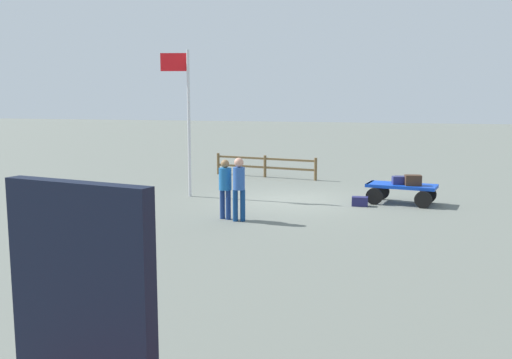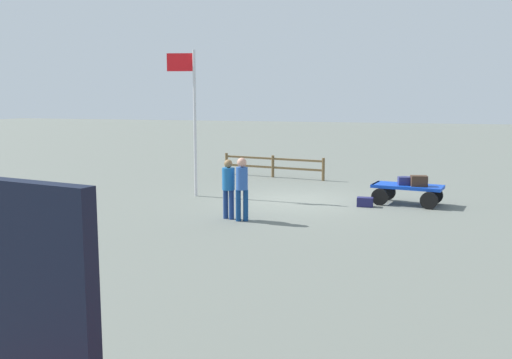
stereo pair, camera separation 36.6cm
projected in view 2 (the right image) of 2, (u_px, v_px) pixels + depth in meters
name	position (u px, v px, depth m)	size (l,w,h in m)	color
ground_plane	(298.00, 201.00, 18.75)	(120.00, 120.00, 0.00)	slate
luggage_cart	(407.00, 190.00, 18.04)	(2.26, 1.43, 0.63)	#103DBC
suitcase_dark	(408.00, 181.00, 17.96)	(0.66, 0.42, 0.25)	navy
suitcase_maroon	(419.00, 181.00, 17.71)	(0.54, 0.42, 0.33)	#3E2A1E
suitcase_olive	(410.00, 181.00, 18.02)	(0.59, 0.37, 0.25)	#17184F
suitcase_navy	(365.00, 202.00, 17.71)	(0.50, 0.32, 0.29)	navy
worker_lead	(228.00, 184.00, 15.80)	(0.43, 0.43, 1.66)	navy
worker_trailing	(242.00, 184.00, 15.51)	(0.40, 0.40, 1.74)	navy
flagpole	(191.00, 109.00, 19.25)	(1.00, 0.22, 4.91)	silver
wooden_fence	(273.00, 164.00, 24.18)	(4.58, 0.91, 0.93)	brown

